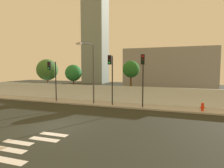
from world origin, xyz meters
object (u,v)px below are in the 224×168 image
object	(u,v)px
street_lamp_curbside	(91,68)
fire_hydrant	(203,107)
roadside_tree_leftmost	(47,70)
traffic_light_left	(143,70)
roadside_tree_midright	(131,70)
traffic_light_center	(52,73)
roadside_tree_midleft	(73,73)
traffic_light_right	(111,70)

from	to	relation	value
street_lamp_curbside	fire_hydrant	size ratio (longest dim) A/B	8.53
fire_hydrant	roadside_tree_leftmost	world-z (taller)	roadside_tree_leftmost
traffic_light_left	roadside_tree_midright	world-z (taller)	traffic_light_left
traffic_light_center	roadside_tree_leftmost	xyz separation A→B (m)	(-3.68, 3.78, 0.26)
fire_hydrant	roadside_tree_leftmost	distance (m)	19.61
traffic_light_left	roadside_tree_midleft	size ratio (longest dim) A/B	1.14
traffic_light_left	street_lamp_curbside	xyz separation A→B (m)	(-5.58, 0.58, 0.16)
traffic_light_center	roadside_tree_midright	xyz separation A→B (m)	(8.08, 3.78, 0.34)
traffic_light_right	traffic_light_left	bearing A→B (deg)	-3.60
roadside_tree_midright	roadside_tree_midleft	bearing A→B (deg)	-180.00
fire_hydrant	roadside_tree_midleft	distance (m)	15.58
roadside_tree_leftmost	traffic_light_right	bearing A→B (deg)	-19.22
street_lamp_curbside	fire_hydrant	world-z (taller)	street_lamp_curbside
roadside_tree_midleft	roadside_tree_midright	world-z (taller)	roadside_tree_midright
roadside_tree_midleft	roadside_tree_midright	distance (m)	7.69
traffic_light_center	street_lamp_curbside	size ratio (longest dim) A/B	0.71
traffic_light_right	street_lamp_curbside	size ratio (longest dim) A/B	0.80
street_lamp_curbside	roadside_tree_midright	distance (m)	4.81
traffic_light_center	fire_hydrant	world-z (taller)	traffic_light_center
traffic_light_left	fire_hydrant	size ratio (longest dim) A/B	6.77
traffic_light_left	traffic_light_center	xyz separation A→B (m)	(-10.21, 0.14, -0.36)
traffic_light_left	roadside_tree_leftmost	xyz separation A→B (m)	(-13.89, 3.92, -0.10)
roadside_tree_leftmost	roadside_tree_midleft	size ratio (longest dim) A/B	1.17
street_lamp_curbside	traffic_light_right	bearing A→B (deg)	-9.13
traffic_light_center	roadside_tree_midright	world-z (taller)	roadside_tree_midright
fire_hydrant	roadside_tree_midleft	size ratio (longest dim) A/B	0.17
traffic_light_left	roadside_tree_leftmost	bearing A→B (deg)	164.24
traffic_light_left	roadside_tree_midleft	xyz separation A→B (m)	(-9.81, 3.92, -0.50)
fire_hydrant	roadside_tree_midright	size ratio (longest dim) A/B	0.15
roadside_tree_midleft	roadside_tree_leftmost	bearing A→B (deg)	180.00
traffic_light_center	roadside_tree_midright	distance (m)	8.93
street_lamp_curbside	fire_hydrant	xyz separation A→B (m)	(10.80, 0.27, -3.43)
traffic_light_left	roadside_tree_midright	size ratio (longest dim) A/B	1.04
traffic_light_center	roadside_tree_leftmost	size ratio (longest dim) A/B	0.87
traffic_light_right	roadside_tree_leftmost	size ratio (longest dim) A/B	0.98
traffic_light_right	roadside_tree_leftmost	distance (m)	11.29
traffic_light_center	fire_hydrant	bearing A→B (deg)	2.65
street_lamp_curbside	roadside_tree_midleft	size ratio (longest dim) A/B	1.44
traffic_light_center	fire_hydrant	size ratio (longest dim) A/B	6.09
street_lamp_curbside	roadside_tree_midright	world-z (taller)	street_lamp_curbside
street_lamp_curbside	roadside_tree_midleft	distance (m)	5.43
roadside_tree_midleft	street_lamp_curbside	bearing A→B (deg)	-38.31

